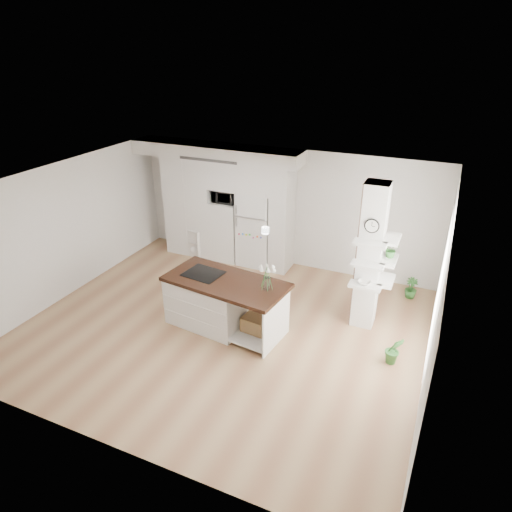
{
  "coord_description": "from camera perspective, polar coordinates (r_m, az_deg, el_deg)",
  "views": [
    {
      "loc": [
        3.37,
        -6.16,
        4.82
      ],
      "look_at": [
        0.25,
        0.9,
        1.11
      ],
      "focal_mm": 32.0,
      "sensor_mm": 36.0,
      "label": 1
    }
  ],
  "objects": [
    {
      "name": "window",
      "position": [
        7.26,
        21.94,
        -3.57
      ],
      "size": [
        0.0,
        2.4,
        2.4
      ],
      "primitive_type": "plane",
      "rotation": [
        1.57,
        0.0,
        -1.57
      ],
      "color": "white",
      "rests_on": "room"
    },
    {
      "name": "decor_bowl",
      "position": [
        8.1,
        13.39,
        -3.24
      ],
      "size": [
        0.22,
        0.22,
        0.05
      ],
      "primitive_type": "imported",
      "color": "white",
      "rests_on": "column"
    },
    {
      "name": "kitchen_island",
      "position": [
        8.37,
        -5.14,
        -5.47
      ],
      "size": [
        2.29,
        1.29,
        1.55
      ],
      "rotation": [
        0.0,
        0.0,
        -0.12
      ],
      "color": "silver",
      "rests_on": "floor"
    },
    {
      "name": "microwave",
      "position": [
        10.46,
        -3.87,
        7.5
      ],
      "size": [
        0.54,
        0.37,
        0.3
      ],
      "primitive_type": "imported",
      "color": "#2D2D2D",
      "rests_on": "cabinet_wall"
    },
    {
      "name": "pendant_light",
      "position": [
        7.06,
        8.31,
        2.92
      ],
      "size": [
        0.12,
        0.12,
        0.1
      ],
      "primitive_type": "cylinder",
      "color": "white",
      "rests_on": "room"
    },
    {
      "name": "shelf_plant",
      "position": [
        8.19,
        16.58,
        0.81
      ],
      "size": [
        0.27,
        0.23,
        0.3
      ],
      "primitive_type": "imported",
      "color": "#2E6A2A",
      "rests_on": "column"
    },
    {
      "name": "refrigerator",
      "position": [
        10.44,
        0.05,
        3.46
      ],
      "size": [
        0.78,
        0.69,
        1.75
      ],
      "color": "white",
      "rests_on": "floor"
    },
    {
      "name": "floor_plant_b",
      "position": [
        9.81,
        18.82,
        -3.82
      ],
      "size": [
        0.32,
        0.32,
        0.43
      ],
      "primitive_type": "imported",
      "rotation": [
        0.0,
        0.0,
        0.39
      ],
      "color": "#2E6A2A",
      "rests_on": "floor"
    },
    {
      "name": "floor_plant_a",
      "position": [
        7.85,
        16.88,
        -11.17
      ],
      "size": [
        0.34,
        0.3,
        0.52
      ],
      "primitive_type": "imported",
      "rotation": [
        0.0,
        0.0,
        0.28
      ],
      "color": "#2E6A2A",
      "rests_on": "floor"
    },
    {
      "name": "room",
      "position": [
        7.62,
        -4.48,
        2.7
      ],
      "size": [
        7.04,
        6.04,
        2.72
      ],
      "color": "white",
      "rests_on": "ground"
    },
    {
      "name": "cabinet_wall",
      "position": [
        10.59,
        -4.59,
        7.35
      ],
      "size": [
        4.0,
        0.71,
        2.7
      ],
      "color": "silver",
      "rests_on": "floor"
    },
    {
      "name": "bookshelf",
      "position": [
        11.18,
        -7.66,
        1.6
      ],
      "size": [
        0.65,
        0.47,
        0.7
      ],
      "rotation": [
        0.0,
        0.0,
        -0.25
      ],
      "color": "silver",
      "rests_on": "floor"
    },
    {
      "name": "floor",
      "position": [
        8.52,
        -4.06,
        -8.87
      ],
      "size": [
        7.0,
        6.0,
        0.01
      ],
      "primitive_type": "cube",
      "color": "tan",
      "rests_on": "ground"
    },
    {
      "name": "column",
      "position": [
        8.13,
        14.51,
        -0.45
      ],
      "size": [
        0.69,
        0.9,
        2.7
      ],
      "color": "silver",
      "rests_on": "floor"
    }
  ]
}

